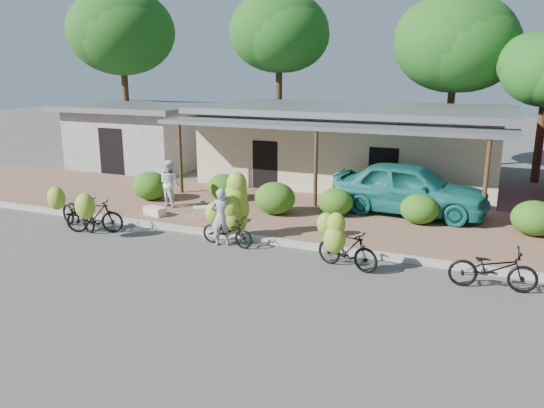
% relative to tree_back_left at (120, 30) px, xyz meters
% --- Properties ---
extents(ground, '(100.00, 100.00, 0.00)m').
position_rel_tree_back_left_xyz_m(ground, '(13.69, -13.11, -6.93)').
color(ground, '#514E4B').
rests_on(ground, ground).
extents(sidewalk, '(60.00, 6.00, 0.12)m').
position_rel_tree_back_left_xyz_m(sidewalk, '(13.69, -8.11, -6.87)').
color(sidewalk, brown).
rests_on(sidewalk, ground).
extents(curb, '(60.00, 0.25, 0.15)m').
position_rel_tree_back_left_xyz_m(curb, '(13.69, -11.11, -6.86)').
color(curb, '#A8A399').
rests_on(curb, ground).
extents(shop_main, '(13.00, 8.50, 3.35)m').
position_rel_tree_back_left_xyz_m(shop_main, '(13.69, -2.18, -5.21)').
color(shop_main, beige).
rests_on(shop_main, ground).
extents(shop_grey, '(7.00, 6.00, 3.15)m').
position_rel_tree_back_left_xyz_m(shop_grey, '(2.69, -2.12, -5.31)').
color(shop_grey, '#A6A7A2').
rests_on(shop_grey, ground).
extents(tree_back_left, '(5.83, 5.77, 9.14)m').
position_rel_tree_back_left_xyz_m(tree_back_left, '(0.00, 0.00, 0.00)').
color(tree_back_left, '#4A351D').
rests_on(tree_back_left, ground).
extents(tree_far_center, '(5.45, 5.35, 8.94)m').
position_rel_tree_back_left_xyz_m(tree_far_center, '(8.00, 3.00, -0.03)').
color(tree_far_center, '#4A351D').
rests_on(tree_far_center, ground).
extents(tree_center_right, '(5.92, 5.86, 8.43)m').
position_rel_tree_back_left_xyz_m(tree_center_right, '(17.00, 3.50, -0.74)').
color(tree_center_right, '#4A351D').
rests_on(tree_center_right, ground).
extents(tree_near_right, '(4.10, 3.90, 6.47)m').
position_rel_tree_back_left_xyz_m(tree_near_right, '(21.00, 1.50, -1.99)').
color(tree_near_right, '#4A351D').
rests_on(tree_near_right, ground).
extents(hedge_0, '(1.36, 1.23, 1.06)m').
position_rel_tree_back_left_xyz_m(hedge_0, '(7.67, -8.48, -6.28)').
color(hedge_0, '#245C15').
rests_on(hedge_0, sidewalk).
extents(hedge_1, '(1.25, 1.13, 0.98)m').
position_rel_tree_back_left_xyz_m(hedge_1, '(10.21, -7.41, -6.32)').
color(hedge_1, '#245C15').
rests_on(hedge_1, sidewalk).
extents(hedge_2, '(1.40, 1.26, 1.09)m').
position_rel_tree_back_left_xyz_m(hedge_2, '(12.76, -8.51, -6.26)').
color(hedge_2, '#245C15').
rests_on(hedge_2, sidewalk).
extents(hedge_3, '(1.18, 1.07, 0.92)m').
position_rel_tree_back_left_xyz_m(hedge_3, '(14.70, -7.87, -6.35)').
color(hedge_3, '#245C15').
rests_on(hedge_3, sidewalk).
extents(hedge_4, '(1.22, 1.10, 0.95)m').
position_rel_tree_back_left_xyz_m(hedge_4, '(17.43, -7.76, -6.34)').
color(hedge_4, '#245C15').
rests_on(hedge_4, sidewalk).
extents(hedge_5, '(1.33, 1.20, 1.04)m').
position_rel_tree_back_left_xyz_m(hedge_5, '(20.74, -7.67, -6.29)').
color(hedge_5, '#245C15').
rests_on(hedge_5, sidewalk).
extents(bike_far_left, '(2.11, 1.52, 1.46)m').
position_rel_tree_back_left_xyz_m(bike_far_left, '(7.51, -12.21, -6.34)').
color(bike_far_left, black).
rests_on(bike_far_left, ground).
extents(bike_left, '(1.83, 1.43, 1.40)m').
position_rel_tree_back_left_xyz_m(bike_left, '(8.37, -12.42, -6.30)').
color(bike_left, black).
rests_on(bike_left, ground).
extents(bike_center, '(1.70, 1.21, 2.06)m').
position_rel_tree_back_left_xyz_m(bike_center, '(12.68, -11.48, -6.08)').
color(bike_center, black).
rests_on(bike_center, ground).
extents(bike_right, '(1.77, 1.31, 1.60)m').
position_rel_tree_back_left_xyz_m(bike_right, '(16.24, -12.33, -6.27)').
color(bike_right, black).
rests_on(bike_right, ground).
extents(bike_far_right, '(1.99, 0.86, 1.01)m').
position_rel_tree_back_left_xyz_m(bike_far_right, '(19.69, -12.14, -6.42)').
color(bike_far_right, black).
rests_on(bike_far_right, ground).
extents(loose_banana_a, '(0.54, 0.46, 0.67)m').
position_rel_tree_back_left_xyz_m(loose_banana_a, '(11.47, -10.16, -6.47)').
color(loose_banana_a, '#90B82E').
rests_on(loose_banana_a, sidewalk).
extents(loose_banana_b, '(0.58, 0.49, 0.72)m').
position_rel_tree_back_left_xyz_m(loose_banana_b, '(11.45, -10.39, -6.45)').
color(loose_banana_b, '#90B82E').
rests_on(loose_banana_b, sidewalk).
extents(loose_banana_c, '(0.56, 0.48, 0.70)m').
position_rel_tree_back_left_xyz_m(loose_banana_c, '(15.08, -10.13, -6.46)').
color(loose_banana_c, '#90B82E').
rests_on(loose_banana_c, sidewalk).
extents(sack_near, '(0.93, 0.78, 0.30)m').
position_rel_tree_back_left_xyz_m(sack_near, '(10.70, -9.62, -6.66)').
color(sack_near, silver).
rests_on(sack_near, sidewalk).
extents(sack_far, '(0.82, 0.55, 0.28)m').
position_rel_tree_back_left_xyz_m(sack_far, '(9.09, -10.25, -6.67)').
color(sack_far, silver).
rests_on(sack_far, sidewalk).
extents(vendor, '(0.72, 0.61, 1.67)m').
position_rel_tree_back_left_xyz_m(vendor, '(12.49, -11.81, -6.10)').
color(vendor, '#979797').
rests_on(vendor, ground).
extents(bystander, '(0.96, 0.84, 1.67)m').
position_rel_tree_back_left_xyz_m(bystander, '(8.89, -8.98, -5.98)').
color(bystander, silver).
rests_on(bystander, sidewalk).
extents(teal_van, '(5.29, 2.40, 1.76)m').
position_rel_tree_back_left_xyz_m(teal_van, '(16.91, -6.68, -5.93)').
color(teal_van, '#186F67').
rests_on(teal_van, sidewalk).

